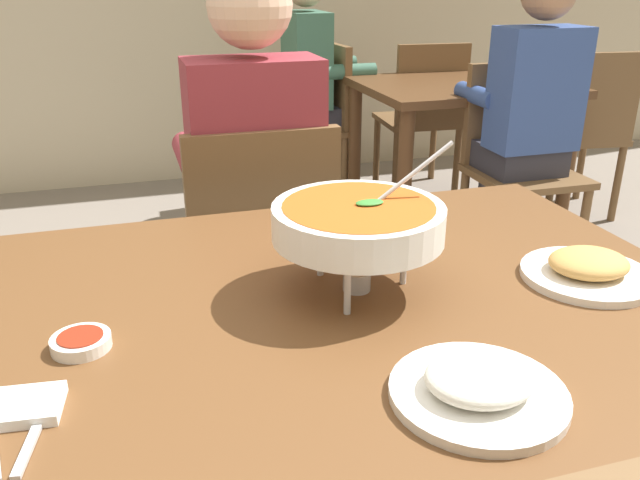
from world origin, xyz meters
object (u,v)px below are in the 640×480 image
Objects in this scene: chair_diner_main at (259,253)px; chair_bg_left at (516,154)px; curry_bowl at (358,223)px; rice_plate at (479,386)px; diner_main at (253,173)px; appetizer_plate at (588,269)px; chair_bg_right at (584,126)px; patron_bg_middle at (313,73)px; chair_bg_middle at (317,115)px; chair_bg_corner at (424,111)px; sauce_dish at (81,342)px; dining_table_main at (344,347)px; patron_bg_left at (529,106)px; dining_table_far at (459,109)px.

chair_bg_left is (1.34, 0.75, 0.00)m from chair_diner_main.
rice_plate is (0.05, -0.35, -0.11)m from curry_bowl.
diner_main reaches higher than rice_plate.
chair_bg_right is at bearing 52.07° from appetizer_plate.
patron_bg_middle reaches higher than chair_bg_left.
appetizer_plate is at bearing -95.65° from chair_bg_middle.
chair_bg_middle is at bearing 173.92° from chair_bg_corner.
sauce_dish is 0.10× the size of chair_bg_middle.
patron_bg_middle reaches higher than chair_bg_right.
patron_bg_left reaches higher than dining_table_main.
dining_table_main is 0.23m from curry_bowl.
dining_table_far is 0.60m from patron_bg_left.
chair_diner_main is at bearing 61.75° from sauce_dish.
chair_bg_corner is at bearing 136.99° from chair_bg_right.
patron_bg_left is at bearing -144.80° from chair_bg_right.
dining_table_main is at bearing -90.00° from diner_main.
chair_bg_corner is (1.35, 1.71, -0.24)m from diner_main.
curry_bowl is 1.39× the size of rice_plate.
dining_table_far is 1.11× the size of chair_bg_middle.
chair_bg_left reaches higher than appetizer_plate.
patron_bg_left is (-0.68, -0.48, 0.24)m from chair_bg_right.
appetizer_plate is at bearing -112.30° from dining_table_far.
curry_bowl is 0.37m from rice_plate.
chair_bg_left is 0.99m from chair_bg_corner.
chair_bg_right is (1.96, 1.89, -0.37)m from curry_bowl.
patron_bg_left is at bearing -91.78° from chair_bg_corner.
appetizer_plate reaches higher than dining_table_far.
appetizer_plate is at bearing 35.36° from rice_plate.
chair_diner_main is 0.69× the size of diner_main.
chair_bg_right is (1.99, 1.92, -0.14)m from dining_table_main.
dining_table_main is 5.46× the size of appetizer_plate.
chair_bg_middle reaches higher than rice_plate.
chair_diner_main is 0.69× the size of patron_bg_middle.
chair_bg_corner is at bearing -6.05° from patron_bg_middle.
patron_bg_middle is (-0.61, 0.56, 0.13)m from dining_table_far.
patron_bg_middle is at bearing 137.42° from dining_table_far.
chair_bg_left is (1.34, 0.72, -0.24)m from diner_main.
chair_diner_main reaches higher than sauce_dish.
sauce_dish is at bearing -118.25° from chair_diner_main.
curry_bowl is at bearing -105.00° from chair_bg_middle.
dining_table_far is at bearing -94.69° from chair_bg_corner.
chair_bg_left is at bearing 41.36° from sauce_dish.
chair_bg_right is at bearing -43.01° from chair_bg_corner.
patron_bg_left reaches higher than chair_bg_left.
appetizer_plate is 2.67m from chair_bg_middle.
chair_diner_main is (-0.00, 0.77, -0.14)m from dining_table_main.
sauce_dish is at bearing 150.85° from rice_plate.
chair_bg_right is at bearing 43.94° from curry_bowl.
rice_plate is 0.59m from sauce_dish.
rice_plate is at bearing -144.64° from appetizer_plate.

